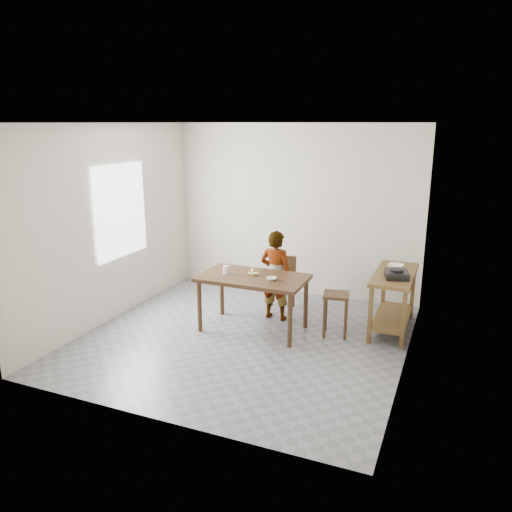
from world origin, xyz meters
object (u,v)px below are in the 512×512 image
at_px(dining_table, 253,303).
at_px(stool, 335,314).
at_px(child, 276,275).
at_px(dining_chair, 281,285).
at_px(prep_counter, 393,302).

height_order(dining_table, stool, dining_table).
distance_m(child, dining_chair, 0.40).
bearing_deg(stool, dining_chair, 149.32).
height_order(child, dining_chair, child).
relative_size(child, dining_chair, 1.61).
bearing_deg(prep_counter, dining_chair, 176.10).
bearing_deg(prep_counter, dining_table, -157.85).
relative_size(child, stool, 2.23).
bearing_deg(dining_table, dining_chair, 82.52).
bearing_deg(stool, child, 165.07).
bearing_deg(child, prep_counter, -168.33).
height_order(prep_counter, stool, prep_counter).
relative_size(dining_table, dining_chair, 1.76).
xyz_separation_m(dining_table, stool, (1.06, 0.24, -0.09)).
height_order(dining_table, prep_counter, prep_counter).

